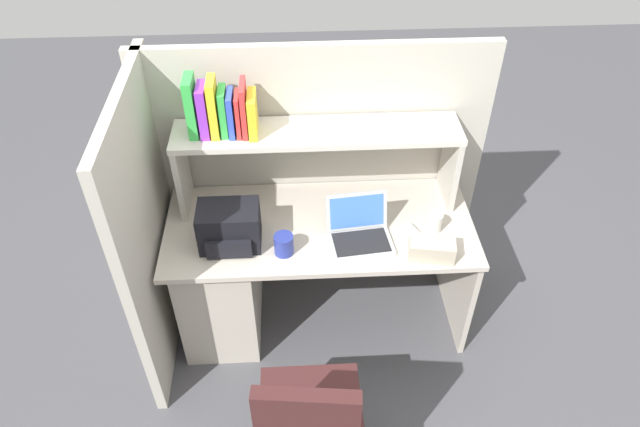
{
  "coord_description": "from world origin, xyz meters",
  "views": [
    {
      "loc": [
        -0.12,
        -2.24,
        2.77
      ],
      "look_at": [
        0.0,
        -0.05,
        0.85
      ],
      "focal_mm": 32.8,
      "sensor_mm": 36.0,
      "label": 1
    }
  ],
  "objects": [
    {
      "name": "reference_books_on_shelf",
      "position": [
        -0.46,
        0.2,
        1.31
      ],
      "size": [
        0.33,
        0.18,
        0.3
      ],
      "color": "green",
      "rests_on": "overhead_hutch"
    },
    {
      "name": "backpack",
      "position": [
        -0.45,
        -0.12,
        0.84
      ],
      "size": [
        0.3,
        0.22,
        0.22
      ],
      "color": "black",
      "rests_on": "desk"
    },
    {
      "name": "computer_mouse",
      "position": [
        0.46,
        -0.1,
        0.75
      ],
      "size": [
        0.1,
        0.12,
        0.03
      ],
      "primitive_type": "cube",
      "rotation": [
        0.0,
        0.0,
        0.46
      ],
      "color": "silver",
      "rests_on": "desk"
    },
    {
      "name": "cubicle_partition_rear",
      "position": [
        0.0,
        0.38,
        0.78
      ],
      "size": [
        1.84,
        0.05,
        1.55
      ],
      "primitive_type": "cube",
      "color": "#B2ADA0",
      "rests_on": "ground_plane"
    },
    {
      "name": "tissue_box",
      "position": [
        0.53,
        -0.26,
        0.78
      ],
      "size": [
        0.24,
        0.15,
        0.1
      ],
      "primitive_type": "cube",
      "rotation": [
        0.0,
        0.0,
        -0.16
      ],
      "color": "#BFB299",
      "rests_on": "desk"
    },
    {
      "name": "snack_canister",
      "position": [
        -0.18,
        -0.19,
        0.78
      ],
      "size": [
        0.1,
        0.1,
        0.11
      ],
      "primitive_type": "cylinder",
      "color": "navy",
      "rests_on": "desk"
    },
    {
      "name": "paper_cup",
      "position": [
        0.58,
        -0.07,
        0.78
      ],
      "size": [
        0.08,
        0.08,
        0.1
      ],
      "primitive_type": "cylinder",
      "color": "white",
      "rests_on": "desk"
    },
    {
      "name": "ground_plane",
      "position": [
        0.0,
        0.0,
        0.0
      ],
      "size": [
        8.0,
        8.0,
        0.0
      ],
      "primitive_type": "plane",
      "color": "#4C4C51"
    },
    {
      "name": "laptop",
      "position": [
        0.19,
        -0.11,
        0.78
      ],
      "size": [
        0.34,
        0.29,
        0.22
      ],
      "color": "#B7BABF",
      "rests_on": "desk"
    },
    {
      "name": "overhead_hutch",
      "position": [
        0.0,
        0.2,
        1.08
      ],
      "size": [
        1.44,
        0.28,
        0.45
      ],
      "color": "#BCB7AC",
      "rests_on": "desk"
    },
    {
      "name": "desk",
      "position": [
        -0.39,
        0.0,
        0.4
      ],
      "size": [
        1.6,
        0.7,
        0.73
      ],
      "color": "beige",
      "rests_on": "ground_plane"
    },
    {
      "name": "cubicle_partition_left",
      "position": [
        -0.85,
        -0.05,
        0.78
      ],
      "size": [
        0.05,
        1.06,
        1.55
      ],
      "primitive_type": "cube",
      "color": "#B2ADA0",
      "rests_on": "ground_plane"
    }
  ]
}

